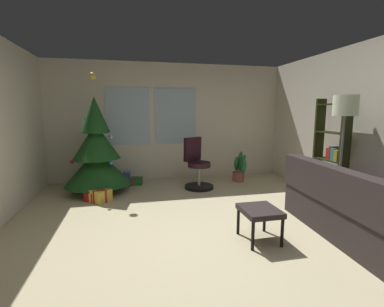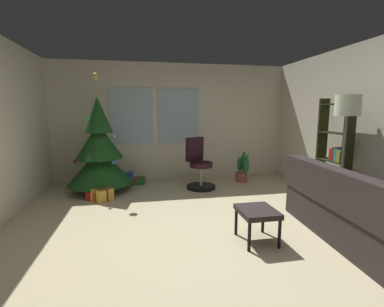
# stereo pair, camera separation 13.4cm
# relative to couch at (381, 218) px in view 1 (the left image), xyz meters

# --- Properties ---
(ground_plane) EXTENTS (5.08, 6.24, 0.10)m
(ground_plane) POSITION_rel_couch_xyz_m (-1.88, 0.46, -0.34)
(ground_plane) COLOR beige
(wall_back_with_windows) EXTENTS (5.08, 0.12, 2.51)m
(wall_back_with_windows) POSITION_rel_couch_xyz_m (-1.89, 3.63, 0.97)
(wall_back_with_windows) COLOR beige
(wall_back_with_windows) RESTS_ON ground_plane
(couch) EXTENTS (1.67, 2.22, 0.86)m
(couch) POSITION_rel_couch_xyz_m (0.00, 0.00, 0.00)
(couch) COLOR #2C2424
(couch) RESTS_ON ground_plane
(footstool) EXTENTS (0.41, 0.47, 0.39)m
(footstool) POSITION_rel_couch_xyz_m (-1.31, 0.37, 0.04)
(footstool) COLOR #2C2424
(footstool) RESTS_ON ground_plane
(holiday_tree) EXTENTS (1.17, 1.17, 2.16)m
(holiday_tree) POSITION_rel_couch_xyz_m (-3.34, 2.79, 0.44)
(holiday_tree) COLOR #4C331E
(holiday_tree) RESTS_ON ground_plane
(gift_box_red) EXTENTS (0.36, 0.34, 0.16)m
(gift_box_red) POSITION_rel_couch_xyz_m (-3.35, 2.29, -0.22)
(gift_box_red) COLOR red
(gift_box_red) RESTS_ON ground_plane
(gift_box_green) EXTENTS (0.39, 0.26, 0.15)m
(gift_box_green) POSITION_rel_couch_xyz_m (-2.70, 3.19, -0.22)
(gift_box_green) COLOR #1E722D
(gift_box_green) RESTS_ON ground_plane
(gift_box_gold) EXTENTS (0.38, 0.38, 0.21)m
(gift_box_gold) POSITION_rel_couch_xyz_m (-3.25, 2.23, -0.19)
(gift_box_gold) COLOR gold
(gift_box_gold) RESTS_ON ground_plane
(gift_box_blue) EXTENTS (0.37, 0.25, 0.28)m
(gift_box_blue) POSITION_rel_couch_xyz_m (-2.93, 3.21, -0.16)
(gift_box_blue) COLOR #2D4C99
(gift_box_blue) RESTS_ON ground_plane
(office_chair) EXTENTS (0.57, 0.58, 0.99)m
(office_chair) POSITION_rel_couch_xyz_m (-1.48, 2.67, 0.10)
(office_chair) COLOR black
(office_chair) RESTS_ON ground_plane
(bookshelf) EXTENTS (0.18, 0.64, 1.70)m
(bookshelf) POSITION_rel_couch_xyz_m (0.45, 1.39, 0.46)
(bookshelf) COLOR black
(bookshelf) RESTS_ON ground_plane
(floor_lamp) EXTENTS (0.32, 0.32, 1.71)m
(floor_lamp) POSITION_rel_couch_xyz_m (0.15, 0.83, 1.13)
(floor_lamp) COLOR slate
(floor_lamp) RESTS_ON ground_plane
(potted_plant) EXTENTS (0.30, 0.40, 0.65)m
(potted_plant) POSITION_rel_couch_xyz_m (-0.47, 2.98, -0.04)
(potted_plant) COLOR #934F40
(potted_plant) RESTS_ON ground_plane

